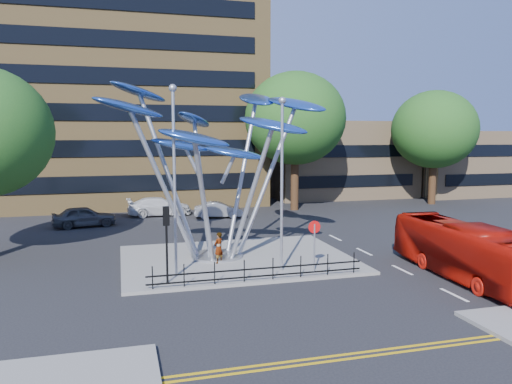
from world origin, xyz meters
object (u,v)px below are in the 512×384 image
object	(u,v)px
traffic_light_island	(166,228)
no_entry_sign_island	(314,237)
leaf_sculpture	(214,131)
parked_car_left	(84,216)
tree_far	(434,130)
red_bus	(464,251)
tree_right	(295,119)
street_lamp_left	(174,164)
parked_car_right	(159,206)
parked_car_mid	(219,210)
pedestrian	(219,248)
street_lamp_right	(282,169)

from	to	relation	value
traffic_light_island	no_entry_sign_island	xyz separation A→B (m)	(7.00, 0.02, -0.80)
leaf_sculpture	parked_car_left	bearing A→B (deg)	122.38
tree_far	red_bus	world-z (taller)	tree_far
tree_right	parked_car_left	distance (m)	19.29
tree_far	tree_right	bearing A→B (deg)	-180.00
leaf_sculpture	red_bus	distance (m)	13.67
street_lamp_left	parked_car_right	world-z (taller)	street_lamp_left
leaf_sculpture	tree_far	bearing A→B (deg)	32.48
traffic_light_island	leaf_sculpture	bearing A→B (deg)	54.96
parked_car_mid	parked_car_right	size ratio (longest dim) A/B	0.74
leaf_sculpture	pedestrian	distance (m)	6.10
no_entry_sign_island	red_bus	distance (m)	6.98
pedestrian	parked_car_mid	size ratio (longest dim) A/B	0.41
tree_right	traffic_light_island	world-z (taller)	tree_right
street_lamp_right	traffic_light_island	xyz separation A→B (m)	(-5.50, -0.50, -2.48)
traffic_light_island	no_entry_sign_island	distance (m)	7.05
red_bus	parked_car_left	bearing A→B (deg)	137.36
tree_right	parked_car_right	distance (m)	13.88
traffic_light_island	parked_car_mid	bearing A→B (deg)	71.68
parked_car_right	street_lamp_right	bearing A→B (deg)	-170.65
tree_right	leaf_sculpture	bearing A→B (deg)	-123.31
street_lamp_left	pedestrian	bearing A→B (deg)	35.96
tree_right	leaf_sculpture	size ratio (longest dim) A/B	0.95
tree_right	parked_car_left	world-z (taller)	tree_right
traffic_light_island	parked_car_left	xyz separation A→B (m)	(-4.49, 15.89, -1.86)
traffic_light_island	parked_car_mid	xyz separation A→B (m)	(5.68, 17.16, -1.98)
tree_far	pedestrian	bearing A→B (deg)	-145.18
street_lamp_left	red_bus	world-z (taller)	street_lamp_left
traffic_light_island	parked_car_mid	size ratio (longest dim) A/B	0.89
parked_car_right	tree_far	bearing A→B (deg)	-93.48
no_entry_sign_island	traffic_light_island	bearing A→B (deg)	-179.87
no_entry_sign_island	parked_car_left	bearing A→B (deg)	125.91
parked_car_left	street_lamp_left	bearing A→B (deg)	-171.10
tree_far	red_bus	size ratio (longest dim) A/B	1.15
tree_right	pedestrian	size ratio (longest dim) A/B	7.57
leaf_sculpture	parked_car_left	xyz separation A→B (m)	(-7.43, 11.71, -6.11)
pedestrian	parked_car_right	size ratio (longest dim) A/B	0.31
tree_right	tree_far	bearing A→B (deg)	0.00
tree_right	tree_far	xyz separation A→B (m)	(14.00, 0.00, -0.93)
parked_car_mid	parked_car_right	bearing A→B (deg)	71.81
tree_right	parked_car_left	size ratio (longest dim) A/B	2.72
leaf_sculpture	red_bus	size ratio (longest dim) A/B	1.36
street_lamp_right	tree_far	bearing A→B (deg)	41.47
no_entry_sign_island	pedestrian	size ratio (longest dim) A/B	1.53
traffic_light_island	no_entry_sign_island	bearing A→B (deg)	0.13
parked_car_left	parked_car_right	world-z (taller)	parked_car_left
leaf_sculpture	no_entry_sign_island	xyz separation A→B (m)	(4.07, -4.16, -5.06)
leaf_sculpture	parked_car_left	distance (m)	15.16
tree_right	red_bus	size ratio (longest dim) A/B	1.29
tree_far	street_lamp_right	size ratio (longest dim) A/B	1.30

